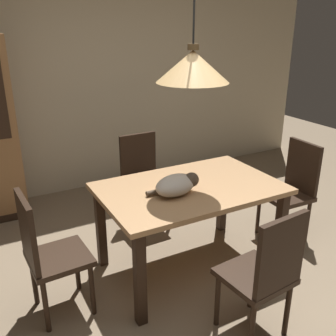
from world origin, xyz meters
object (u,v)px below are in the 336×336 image
Objects in this scene: chair_far_back at (143,177)px; chair_left_side at (47,251)px; chair_near_front at (265,272)px; pendant_lamp at (193,66)px; cat_sleeping at (177,185)px; chair_right_side at (292,186)px; dining_table at (190,198)px.

chair_left_side is (-1.13, -0.88, 0.00)m from chair_far_back.
chair_left_side and chair_near_front have the same top height.
chair_near_front is at bearing -89.55° from pendant_lamp.
chair_near_front is 0.88m from cat_sleeping.
chair_right_side is 1.33m from cat_sleeping.
chair_left_side reaches higher than cat_sleeping.
dining_table is at bearing -89.87° from chair_far_back.
dining_table is 1.51× the size of chair_left_side.
pendant_lamp reaches higher than chair_far_back.
chair_far_back is 1.43m from chair_left_side.
cat_sleeping is at bearing -99.68° from chair_far_back.
cat_sleeping is (-1.29, -0.08, 0.32)m from chair_right_side.
cat_sleeping is at bearing -154.49° from dining_table.
chair_far_back is at bearing 90.13° from pendant_lamp.
cat_sleeping is at bearing 102.17° from chair_near_front.
chair_right_side is at bearing -0.13° from dining_table.
cat_sleeping is at bearing -176.62° from chair_right_side.
dining_table is 1.14m from chair_left_side.
cat_sleeping is 0.86m from pendant_lamp.
dining_table is 1.51× the size of chair_far_back.
cat_sleeping is (-0.17, -0.08, 0.18)m from dining_table.
chair_left_side is 2.32× the size of cat_sleeping.
chair_right_side is at bearing 37.98° from chair_near_front.
pendant_lamp is at bearing 0.20° from chair_left_side.
cat_sleeping is at bearing -4.45° from chair_left_side.
dining_table is 3.50× the size of cat_sleeping.
chair_near_front reaches higher than dining_table.
chair_far_back is 1.02m from cat_sleeping.
pendant_lamp is at bearing 63.43° from dining_table.
chair_left_side is 1.02m from cat_sleeping.
dining_table is 0.89m from chair_near_front.
chair_right_side reaches higher than dining_table.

